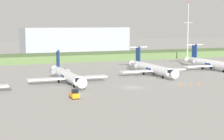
{
  "coord_description": "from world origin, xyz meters",
  "views": [
    {
      "loc": [
        -41.81,
        -93.16,
        17.43
      ],
      "look_at": [
        0.0,
        15.22,
        3.0
      ],
      "focal_mm": 61.45,
      "sensor_mm": 36.0,
      "label": 1
    }
  ],
  "objects_px": {
    "regional_jet_third": "(151,68)",
    "baggage_tug": "(74,94)",
    "regional_jet_second": "(66,75)",
    "regional_jet_fourth": "(210,63)",
    "antenna_mast": "(188,37)",
    "safety_cone_mid_marker": "(191,84)",
    "safety_cone_front_marker": "(180,85)",
    "safety_cone_rear_marker": "(199,84)"
  },
  "relations": [
    {
      "from": "safety_cone_mid_marker",
      "to": "safety_cone_rear_marker",
      "type": "distance_m",
      "value": 2.64
    },
    {
      "from": "safety_cone_front_marker",
      "to": "regional_jet_fourth",
      "type": "bearing_deg",
      "value": 43.4
    },
    {
      "from": "regional_jet_third",
      "to": "antenna_mast",
      "type": "relative_size",
      "value": 1.17
    },
    {
      "from": "safety_cone_rear_marker",
      "to": "baggage_tug",
      "type": "bearing_deg",
      "value": -169.93
    },
    {
      "from": "regional_jet_third",
      "to": "regional_jet_second",
      "type": "bearing_deg",
      "value": -167.79
    },
    {
      "from": "regional_jet_second",
      "to": "baggage_tug",
      "type": "bearing_deg",
      "value": -99.78
    },
    {
      "from": "antenna_mast",
      "to": "baggage_tug",
      "type": "bearing_deg",
      "value": -137.96
    },
    {
      "from": "regional_jet_third",
      "to": "baggage_tug",
      "type": "height_order",
      "value": "regional_jet_third"
    },
    {
      "from": "regional_jet_second",
      "to": "regional_jet_third",
      "type": "relative_size",
      "value": 1.0
    },
    {
      "from": "regional_jet_second",
      "to": "safety_cone_front_marker",
      "type": "relative_size",
      "value": 56.36
    },
    {
      "from": "regional_jet_third",
      "to": "safety_cone_rear_marker",
      "type": "bearing_deg",
      "value": -79.93
    },
    {
      "from": "regional_jet_second",
      "to": "regional_jet_fourth",
      "type": "distance_m",
      "value": 58.61
    },
    {
      "from": "safety_cone_rear_marker",
      "to": "safety_cone_mid_marker",
      "type": "bearing_deg",
      "value": -176.92
    },
    {
      "from": "regional_jet_second",
      "to": "safety_cone_rear_marker",
      "type": "distance_m",
      "value": 37.8
    },
    {
      "from": "regional_jet_fourth",
      "to": "safety_cone_front_marker",
      "type": "height_order",
      "value": "regional_jet_fourth"
    },
    {
      "from": "safety_cone_mid_marker",
      "to": "safety_cone_rear_marker",
      "type": "xyz_separation_m",
      "value": [
        2.63,
        0.14,
        0.0
      ]
    },
    {
      "from": "baggage_tug",
      "to": "safety_cone_front_marker",
      "type": "relative_size",
      "value": 5.82
    },
    {
      "from": "regional_jet_second",
      "to": "regional_jet_fourth",
      "type": "xyz_separation_m",
      "value": [
        57.39,
        11.89,
        0.0
      ]
    },
    {
      "from": "regional_jet_fourth",
      "to": "safety_cone_mid_marker",
      "type": "relative_size",
      "value": 56.36
    },
    {
      "from": "regional_jet_fourth",
      "to": "safety_cone_mid_marker",
      "type": "bearing_deg",
      "value": -132.98
    },
    {
      "from": "safety_cone_front_marker",
      "to": "safety_cone_rear_marker",
      "type": "height_order",
      "value": "same"
    },
    {
      "from": "baggage_tug",
      "to": "safety_cone_rear_marker",
      "type": "bearing_deg",
      "value": 10.07
    },
    {
      "from": "regional_jet_third",
      "to": "antenna_mast",
      "type": "xyz_separation_m",
      "value": [
        35.17,
        33.84,
        8.43
      ]
    },
    {
      "from": "regional_jet_second",
      "to": "safety_cone_mid_marker",
      "type": "bearing_deg",
      "value": -26.1
    },
    {
      "from": "baggage_tug",
      "to": "safety_cone_front_marker",
      "type": "bearing_deg",
      "value": 11.31
    },
    {
      "from": "regional_jet_fourth",
      "to": "antenna_mast",
      "type": "height_order",
      "value": "antenna_mast"
    },
    {
      "from": "regional_jet_second",
      "to": "safety_cone_rear_marker",
      "type": "relative_size",
      "value": 56.36
    },
    {
      "from": "regional_jet_fourth",
      "to": "baggage_tug",
      "type": "xyz_separation_m",
      "value": [
        -61.22,
        -34.12,
        -1.53
      ]
    },
    {
      "from": "regional_jet_second",
      "to": "safety_cone_mid_marker",
      "type": "xyz_separation_m",
      "value": [
        31.79,
        -15.58,
        -2.26
      ]
    },
    {
      "from": "safety_cone_rear_marker",
      "to": "safety_cone_front_marker",
      "type": "bearing_deg",
      "value": -176.26
    },
    {
      "from": "safety_cone_rear_marker",
      "to": "regional_jet_fourth",
      "type": "bearing_deg",
      "value": 49.96
    },
    {
      "from": "regional_jet_third",
      "to": "antenna_mast",
      "type": "height_order",
      "value": "antenna_mast"
    },
    {
      "from": "antenna_mast",
      "to": "safety_cone_mid_marker",
      "type": "xyz_separation_m",
      "value": [
        -33.89,
        -56.02,
        -10.69
      ]
    },
    {
      "from": "antenna_mast",
      "to": "baggage_tug",
      "type": "height_order",
      "value": "antenna_mast"
    },
    {
      "from": "regional_jet_second",
      "to": "baggage_tug",
      "type": "height_order",
      "value": "regional_jet_second"
    },
    {
      "from": "safety_cone_mid_marker",
      "to": "regional_jet_third",
      "type": "bearing_deg",
      "value": 93.3
    },
    {
      "from": "regional_jet_second",
      "to": "regional_jet_third",
      "type": "bearing_deg",
      "value": 12.21
    },
    {
      "from": "regional_jet_second",
      "to": "safety_cone_rear_marker",
      "type": "xyz_separation_m",
      "value": [
        34.43,
        -15.44,
        -2.26
      ]
    },
    {
      "from": "regional_jet_third",
      "to": "safety_cone_mid_marker",
      "type": "bearing_deg",
      "value": -86.7
    },
    {
      "from": "regional_jet_second",
      "to": "safety_cone_front_marker",
      "type": "xyz_separation_m",
      "value": [
        28.05,
        -15.85,
        -2.26
      ]
    },
    {
      "from": "regional_jet_third",
      "to": "safety_cone_mid_marker",
      "type": "distance_m",
      "value": 22.33
    },
    {
      "from": "baggage_tug",
      "to": "safety_cone_front_marker",
      "type": "xyz_separation_m",
      "value": [
        31.89,
        6.38,
        -0.73
      ]
    }
  ]
}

